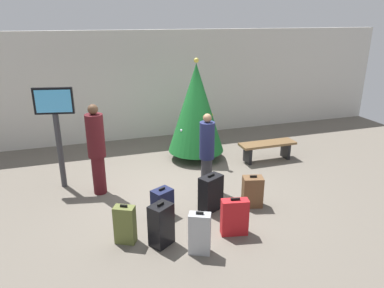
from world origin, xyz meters
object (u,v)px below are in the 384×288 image
(traveller_0, at_px, (207,151))
(suitcase_3, at_px, (235,217))
(suitcase_4, at_px, (162,202))
(suitcase_5, at_px, (200,234))
(suitcase_6, at_px, (125,225))
(traveller_1, at_px, (96,148))
(flight_info_kiosk, at_px, (56,121))
(suitcase_0, at_px, (161,225))
(suitcase_1, at_px, (211,193))
(suitcase_2, at_px, (252,192))
(waiting_bench, at_px, (267,147))
(holiday_tree, at_px, (196,108))

(traveller_0, bearing_deg, suitcase_3, -94.09)
(suitcase_4, bearing_deg, traveller_0, 32.24)
(suitcase_5, bearing_deg, suitcase_6, 148.66)
(traveller_1, distance_m, suitcase_3, 3.13)
(suitcase_6, bearing_deg, flight_info_kiosk, 111.65)
(suitcase_3, height_order, suitcase_5, suitcase_5)
(flight_info_kiosk, bearing_deg, suitcase_0, -60.64)
(suitcase_4, bearing_deg, suitcase_1, -5.98)
(traveller_1, bearing_deg, suitcase_3, -47.77)
(suitcase_3, bearing_deg, suitcase_2, 46.60)
(traveller_1, relative_size, suitcase_3, 2.80)
(flight_info_kiosk, relative_size, suitcase_5, 2.99)
(traveller_1, height_order, suitcase_5, traveller_1)
(traveller_0, distance_m, suitcase_4, 1.48)
(flight_info_kiosk, bearing_deg, suitcase_2, -30.25)
(suitcase_1, distance_m, suitcase_6, 1.78)
(traveller_0, xyz_separation_m, suitcase_4, (-1.13, -0.72, -0.63))
(flight_info_kiosk, relative_size, suitcase_1, 2.95)
(suitcase_3, xyz_separation_m, suitcase_6, (-1.79, 0.34, 0.00))
(waiting_bench, xyz_separation_m, suitcase_5, (-2.91, -3.09, -0.01))
(suitcase_1, xyz_separation_m, suitcase_2, (0.83, -0.11, -0.05))
(traveller_1, xyz_separation_m, suitcase_5, (1.32, -2.57, -0.66))
(suitcase_0, height_order, suitcase_5, suitcase_0)
(suitcase_5, distance_m, suitcase_6, 1.24)
(waiting_bench, height_order, suitcase_5, suitcase_5)
(waiting_bench, relative_size, traveller_0, 0.87)
(suitcase_4, relative_size, suitcase_6, 0.81)
(waiting_bench, distance_m, suitcase_3, 3.54)
(suitcase_5, bearing_deg, waiting_bench, 46.74)
(suitcase_1, relative_size, suitcase_6, 1.07)
(waiting_bench, bearing_deg, holiday_tree, 157.83)
(suitcase_2, bearing_deg, waiting_bench, 54.25)
(traveller_1, distance_m, suitcase_4, 1.81)
(flight_info_kiosk, distance_m, suitcase_5, 3.91)
(suitcase_2, bearing_deg, traveller_0, 123.62)
(suitcase_1, bearing_deg, waiting_bench, 39.92)
(traveller_0, bearing_deg, suitcase_4, -147.76)
(flight_info_kiosk, bearing_deg, traveller_1, -37.80)
(flight_info_kiosk, xyz_separation_m, suitcase_3, (2.78, -2.82, -1.17))
(suitcase_0, distance_m, suitcase_5, 0.65)
(holiday_tree, relative_size, suitcase_2, 3.99)
(flight_info_kiosk, distance_m, suitcase_3, 4.13)
(waiting_bench, distance_m, suitcase_2, 2.48)
(suitcase_1, distance_m, suitcase_3, 0.89)
(traveller_1, xyz_separation_m, suitcase_1, (1.96, -1.37, -0.66))
(suitcase_3, bearing_deg, flight_info_kiosk, 134.54)
(suitcase_0, height_order, suitcase_4, suitcase_0)
(flight_info_kiosk, bearing_deg, suitcase_1, -35.84)
(suitcase_1, height_order, suitcase_2, suitcase_1)
(suitcase_5, bearing_deg, suitcase_4, 102.36)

